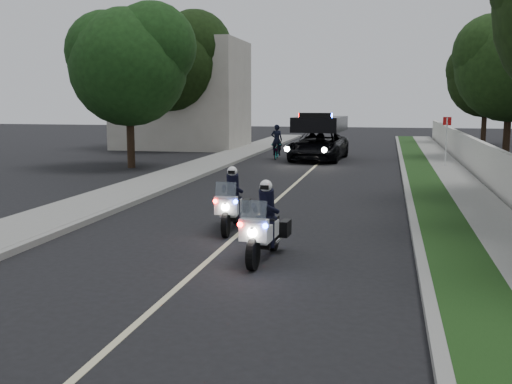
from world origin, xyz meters
TOP-DOWN VIEW (x-y plane):
  - ground at (0.00, 0.00)m, footprint 120.00×120.00m
  - curb_right at (4.10, 10.00)m, footprint 0.20×60.00m
  - grass_verge at (4.80, 10.00)m, footprint 1.20×60.00m
  - sidewalk_right at (6.10, 10.00)m, footprint 1.40×60.00m
  - property_wall at (7.10, 10.00)m, footprint 0.22×60.00m
  - curb_left at (-4.10, 10.00)m, footprint 0.20×60.00m
  - sidewalk_left at (-5.20, 10.00)m, footprint 2.00×60.00m
  - building_far at (-10.00, 26.00)m, footprint 8.00×6.00m
  - lane_marking at (0.00, 10.00)m, footprint 0.12×50.00m
  - police_moto_left at (-0.27, 2.06)m, footprint 0.79×1.88m
  - police_moto_right at (1.06, -0.43)m, footprint 0.76×1.91m
  - police_suv at (-0.19, 19.74)m, footprint 2.93×5.71m
  - bicycle at (-2.48, 19.85)m, footprint 0.69×1.65m
  - cyclist at (-2.48, 19.85)m, footprint 0.62×0.42m
  - sign_post at (6.00, 16.74)m, footprint 0.50×0.50m
  - tree_right_d at (9.42, 21.32)m, footprint 6.35×6.35m
  - tree_right_e at (10.03, 33.33)m, footprint 6.73×6.73m
  - tree_left_near at (-8.39, 14.19)m, footprint 6.65×6.65m
  - tree_left_far at (-9.79, 24.18)m, footprint 8.08×8.08m

SIDE VIEW (x-z plane):
  - ground at x=0.00m, z-range 0.00..0.00m
  - police_moto_left at x=-0.27m, z-range -0.78..0.78m
  - police_moto_right at x=1.06m, z-range -0.80..0.80m
  - police_suv at x=-0.19m, z-range -1.35..1.35m
  - bicycle at x=-2.48m, z-range -0.42..0.42m
  - cyclist at x=-2.48m, z-range -0.83..0.83m
  - sign_post at x=6.00m, z-range -1.24..1.24m
  - tree_right_d at x=9.42m, z-range -4.70..4.70m
  - tree_right_e at x=10.03m, z-range -4.49..4.49m
  - tree_left_near at x=-8.39m, z-range -4.51..4.51m
  - tree_left_far at x=-9.79m, z-range -5.17..5.17m
  - lane_marking at x=0.00m, z-range 0.00..0.01m
  - curb_right at x=4.10m, z-range 0.00..0.15m
  - curb_left at x=-4.10m, z-range 0.00..0.15m
  - grass_verge at x=4.80m, z-range 0.00..0.16m
  - sidewalk_right at x=6.10m, z-range 0.00..0.16m
  - sidewalk_left at x=-5.20m, z-range 0.00..0.16m
  - property_wall at x=7.10m, z-range 0.00..1.50m
  - building_far at x=-10.00m, z-range 0.00..7.00m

